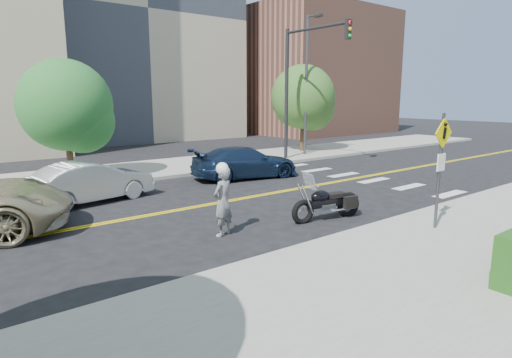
{
  "coord_description": "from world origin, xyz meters",
  "views": [
    {
      "loc": [
        -6.23,
        -11.91,
        3.54
      ],
      "look_at": [
        1.32,
        -2.31,
        1.2
      ],
      "focal_mm": 30.0,
      "sensor_mm": 36.0,
      "label": 1
    }
  ],
  "objects": [
    {
      "name": "traffic_light",
      "position": [
        10.0,
        5.08,
        4.67
      ],
      "size": [
        0.28,
        4.5,
        7.0
      ],
      "color": "black",
      "rests_on": "sidewalk_far"
    },
    {
      "name": "building_mid",
      "position": [
        8.0,
        26.0,
        10.0
      ],
      "size": [
        18.0,
        14.0,
        20.0
      ],
      "primitive_type": "cube",
      "color": "#A39984",
      "rests_on": "ground_plane"
    },
    {
      "name": "pedestrian_sign",
      "position": [
        4.2,
        -6.31,
        1.96
      ],
      "size": [
        0.78,
        0.08,
        3.0
      ],
      "color": "#4C4C51",
      "rests_on": "sidewalk_near"
    },
    {
      "name": "motorcycle",
      "position": [
        2.94,
        -3.63,
        0.72
      ],
      "size": [
        2.43,
        1.06,
        1.43
      ],
      "primitive_type": null,
      "rotation": [
        0.0,
        0.0,
        -0.15
      ],
      "color": "black",
      "rests_on": "ground"
    },
    {
      "name": "parked_car_silver",
      "position": [
        -1.84,
        2.8,
        0.7
      ],
      "size": [
        4.45,
        2.25,
        1.4
      ],
      "primitive_type": "imported",
      "rotation": [
        0.0,
        0.0,
        1.76
      ],
      "color": "#B4B8BC",
      "rests_on": "ground"
    },
    {
      "name": "parked_car_blue",
      "position": [
        4.98,
        3.13,
        0.7
      ],
      "size": [
        5.1,
        2.85,
        1.4
      ],
      "primitive_type": "imported",
      "rotation": [
        0.0,
        0.0,
        1.38
      ],
      "color": "#182A48",
      "rests_on": "ground"
    },
    {
      "name": "ground_plane",
      "position": [
        0.0,
        0.0,
        0.0
      ],
      "size": [
        120.0,
        120.0,
        0.0
      ],
      "primitive_type": "plane",
      "color": "black",
      "rests_on": "ground"
    },
    {
      "name": "tree_far_a",
      "position": [
        -1.43,
        6.73,
        3.21
      ],
      "size": [
        3.71,
        3.71,
        5.07
      ],
      "rotation": [
        0.0,
        0.0,
        -0.02
      ],
      "color": "#382619",
      "rests_on": "ground"
    },
    {
      "name": "sidewalk_far",
      "position": [
        0.0,
        7.5,
        0.07
      ],
      "size": [
        60.0,
        5.0,
        0.15
      ],
      "primitive_type": "cube",
      "color": "#9E9B91",
      "rests_on": "ground_plane"
    },
    {
      "name": "lamp_post",
      "position": [
        12.0,
        6.5,
        4.15
      ],
      "size": [
        0.16,
        0.16,
        8.0
      ],
      "primitive_type": "cylinder",
      "color": "#4C4C51",
      "rests_on": "sidewalk_far"
    },
    {
      "name": "motorcyclist",
      "position": [
        -0.3,
        -2.99,
        0.96
      ],
      "size": [
        0.77,
        0.64,
        1.92
      ],
      "rotation": [
        0.0,
        0.0,
        3.51
      ],
      "color": "silver",
      "rests_on": "ground"
    },
    {
      "name": "tree_far_b",
      "position": [
        13.07,
        7.85,
        3.55
      ],
      "size": [
        4.03,
        4.03,
        5.57
      ],
      "rotation": [
        0.0,
        0.0,
        0.06
      ],
      "color": "#382619",
      "rests_on": "ground"
    },
    {
      "name": "sidewalk_near",
      "position": [
        0.0,
        -7.5,
        0.07
      ],
      "size": [
        60.0,
        5.0,
        0.15
      ],
      "primitive_type": "cube",
      "color": "#9E9B91",
      "rests_on": "ground_plane"
    },
    {
      "name": "building_right",
      "position": [
        26.0,
        20.0,
        6.0
      ],
      "size": [
        14.0,
        12.0,
        12.0
      ],
      "primitive_type": "cube",
      "color": "#8C5947",
      "rests_on": "ground_plane"
    }
  ]
}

